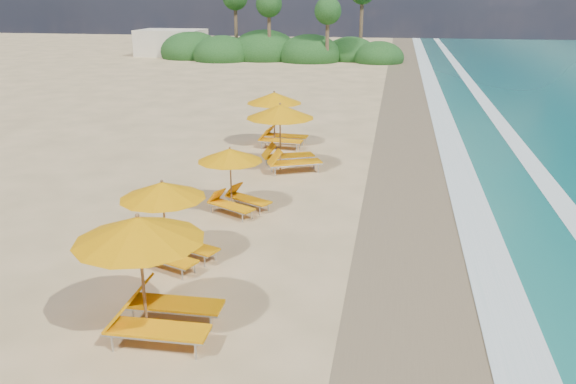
% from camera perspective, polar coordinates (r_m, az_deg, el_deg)
% --- Properties ---
extents(ground, '(160.00, 160.00, 0.00)m').
position_cam_1_polar(ground, '(17.23, 0.00, -3.78)').
color(ground, '#DBB681').
rests_on(ground, ground).
extents(wet_sand, '(4.00, 160.00, 0.01)m').
position_cam_1_polar(wet_sand, '(17.02, 13.41, -4.60)').
color(wet_sand, olive).
rests_on(wet_sand, ground).
extents(surf_foam, '(4.00, 160.00, 0.01)m').
position_cam_1_polar(surf_foam, '(17.40, 22.34, -4.94)').
color(surf_foam, white).
rests_on(surf_foam, ground).
extents(station_1, '(2.83, 2.62, 2.61)m').
position_cam_1_polar(station_1, '(11.96, -13.13, -7.22)').
color(station_1, olive).
rests_on(station_1, ground).
extents(station_2, '(2.85, 2.80, 2.21)m').
position_cam_1_polar(station_2, '(15.11, -11.46, -2.43)').
color(station_2, olive).
rests_on(station_2, ground).
extents(station_3, '(2.77, 2.77, 2.09)m').
position_cam_1_polar(station_3, '(18.48, -5.23, 1.57)').
color(station_3, olive).
rests_on(station_3, ground).
extents(station_4, '(3.50, 3.48, 2.66)m').
position_cam_1_polar(station_4, '(22.79, -0.26, 5.80)').
color(station_4, olive).
rests_on(station_4, ground).
extents(station_5, '(2.86, 2.68, 2.51)m').
position_cam_1_polar(station_5, '(26.49, -0.93, 7.44)').
color(station_5, olive).
rests_on(station_5, ground).
extents(treeline, '(25.80, 8.80, 9.74)m').
position_cam_1_polar(treeline, '(62.74, -1.46, 13.61)').
color(treeline, '#163D14').
rests_on(treeline, ground).
extents(beach_building, '(7.00, 5.00, 2.80)m').
position_cam_1_polar(beach_building, '(68.54, -11.25, 14.05)').
color(beach_building, beige).
rests_on(beach_building, ground).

